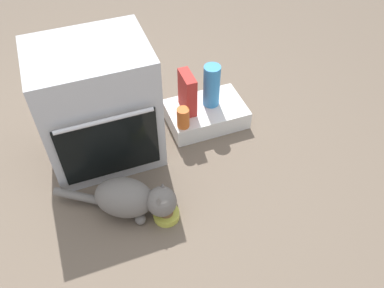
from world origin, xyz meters
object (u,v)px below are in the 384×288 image
Objects in this scene: oven at (98,106)px; cereal_box at (187,93)px; cat at (132,198)px; sauce_jar at (183,118)px; food_bowl at (166,214)px; water_bottle at (212,86)px; pantry_cabinet at (206,114)px.

cereal_box is at bearing 6.39° from oven.
sauce_jar is (0.46, 0.43, 0.07)m from cat.
water_bottle reaches higher than food_bowl.
pantry_cabinet is 1.74× the size of water_bottle.
food_bowl is at bearing -118.96° from cereal_box.
cat is at bearing 149.23° from food_bowl.
pantry_cabinet is at bearing 70.73° from cat.
pantry_cabinet is 0.82× the size of cat.
pantry_cabinet is at bearing -10.44° from cereal_box.
pantry_cabinet is 0.87m from cat.
oven is 0.75m from water_bottle.
cat is 4.56× the size of sauce_jar.
food_bowl is 0.53× the size of cereal_box.
cereal_box is at bearing 169.56° from pantry_cabinet.
water_bottle reaches higher than cereal_box.
water_bottle is (0.74, 0.06, -0.10)m from oven.
sauce_jar is at bearing -150.31° from water_bottle.
sauce_jar is at bearing -149.87° from pantry_cabinet.
cat reaches higher than pantry_cabinet.
cereal_box is at bearing 179.88° from water_bottle.
water_bottle is at bearing 27.57° from pantry_cabinet.
cereal_box is (0.08, 0.14, 0.07)m from sauce_jar.
oven is 1.21× the size of cat.
water_bottle is at bearing 70.07° from cat.
sauce_jar is 0.47× the size of water_bottle.
cereal_box is (0.54, 0.58, 0.14)m from cat.
cat is (0.04, -0.51, -0.26)m from oven.
cat is at bearing -85.84° from oven.
oven reaches higher than cat.
food_bowl is 0.63m from sauce_jar.
food_bowl is at bearing -118.79° from sauce_jar.
oven reaches higher than food_bowl.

